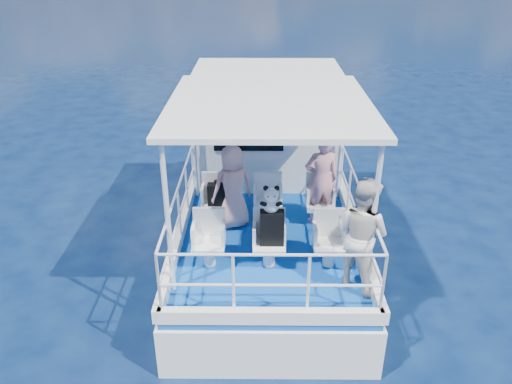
% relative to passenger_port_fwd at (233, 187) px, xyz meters
% --- Properties ---
extents(ground, '(2000.00, 2000.00, 0.00)m').
position_rel_passenger_port_fwd_xyz_m(ground, '(0.59, -0.09, -1.63)').
color(ground, '#071538').
rests_on(ground, ground).
extents(hull, '(3.00, 7.00, 1.60)m').
position_rel_passenger_port_fwd_xyz_m(hull, '(0.59, 0.91, -1.63)').
color(hull, white).
rests_on(hull, ground).
extents(deck, '(2.90, 6.90, 0.10)m').
position_rel_passenger_port_fwd_xyz_m(deck, '(0.59, 0.91, -0.78)').
color(deck, '#0A3E94').
rests_on(deck, hull).
extents(cabin, '(2.85, 2.00, 2.20)m').
position_rel_passenger_port_fwd_xyz_m(cabin, '(0.59, 2.21, 0.37)').
color(cabin, white).
rests_on(cabin, deck).
extents(canopy, '(3.00, 3.20, 0.08)m').
position_rel_passenger_port_fwd_xyz_m(canopy, '(0.59, -0.29, 1.51)').
color(canopy, white).
rests_on(canopy, cabin).
extents(canopy_posts, '(2.77, 2.97, 2.20)m').
position_rel_passenger_port_fwd_xyz_m(canopy_posts, '(0.59, -0.34, 0.37)').
color(canopy_posts, white).
rests_on(canopy_posts, deck).
extents(railings, '(2.84, 3.59, 1.00)m').
position_rel_passenger_port_fwd_xyz_m(railings, '(0.59, -0.66, -0.23)').
color(railings, white).
rests_on(railings, deck).
extents(seat_port_fwd, '(0.48, 0.46, 0.38)m').
position_rel_passenger_port_fwd_xyz_m(seat_port_fwd, '(-0.31, 0.11, -0.54)').
color(seat_port_fwd, white).
rests_on(seat_port_fwd, deck).
extents(seat_center_fwd, '(0.48, 0.46, 0.38)m').
position_rel_passenger_port_fwd_xyz_m(seat_center_fwd, '(0.59, 0.11, -0.54)').
color(seat_center_fwd, white).
rests_on(seat_center_fwd, deck).
extents(seat_stbd_fwd, '(0.48, 0.46, 0.38)m').
position_rel_passenger_port_fwd_xyz_m(seat_stbd_fwd, '(1.49, 0.11, -0.54)').
color(seat_stbd_fwd, white).
rests_on(seat_stbd_fwd, deck).
extents(seat_port_aft, '(0.48, 0.46, 0.38)m').
position_rel_passenger_port_fwd_xyz_m(seat_port_aft, '(-0.31, -1.19, -0.54)').
color(seat_port_aft, white).
rests_on(seat_port_aft, deck).
extents(seat_center_aft, '(0.48, 0.46, 0.38)m').
position_rel_passenger_port_fwd_xyz_m(seat_center_aft, '(0.59, -1.19, -0.54)').
color(seat_center_aft, white).
rests_on(seat_center_aft, deck).
extents(seat_stbd_aft, '(0.48, 0.46, 0.38)m').
position_rel_passenger_port_fwd_xyz_m(seat_stbd_aft, '(1.49, -1.19, -0.54)').
color(seat_stbd_aft, white).
rests_on(seat_stbd_aft, deck).
extents(passenger_port_fwd, '(0.65, 0.57, 1.45)m').
position_rel_passenger_port_fwd_xyz_m(passenger_port_fwd, '(0.00, 0.00, 0.00)').
color(passenger_port_fwd, '#F2A89D').
rests_on(passenger_port_fwd, deck).
extents(passenger_stbd_fwd, '(0.64, 0.47, 1.62)m').
position_rel_passenger_port_fwd_xyz_m(passenger_stbd_fwd, '(1.49, 0.13, 0.08)').
color(passenger_stbd_fwd, pink).
rests_on(passenger_stbd_fwd, deck).
extents(passenger_stbd_aft, '(1.01, 1.02, 1.66)m').
position_rel_passenger_port_fwd_xyz_m(passenger_stbd_aft, '(1.84, -1.65, 0.10)').
color(passenger_stbd_aft, silver).
rests_on(passenger_stbd_aft, deck).
extents(backpack_port, '(0.29, 0.16, 0.38)m').
position_rel_passenger_port_fwd_xyz_m(backpack_port, '(-0.28, 0.03, -0.15)').
color(backpack_port, black).
rests_on(backpack_port, seat_port_fwd).
extents(backpack_center, '(0.35, 0.20, 0.53)m').
position_rel_passenger_port_fwd_xyz_m(backpack_center, '(0.63, -1.19, -0.08)').
color(backpack_center, black).
rests_on(backpack_center, seat_center_aft).
extents(compact_camera, '(0.10, 0.06, 0.06)m').
position_rel_passenger_port_fwd_xyz_m(compact_camera, '(-0.26, 0.05, 0.07)').
color(compact_camera, black).
rests_on(compact_camera, backpack_port).
extents(panda, '(0.27, 0.22, 0.41)m').
position_rel_passenger_port_fwd_xyz_m(panda, '(0.61, -1.18, 0.39)').
color(panda, silver).
rests_on(panda, backpack_center).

